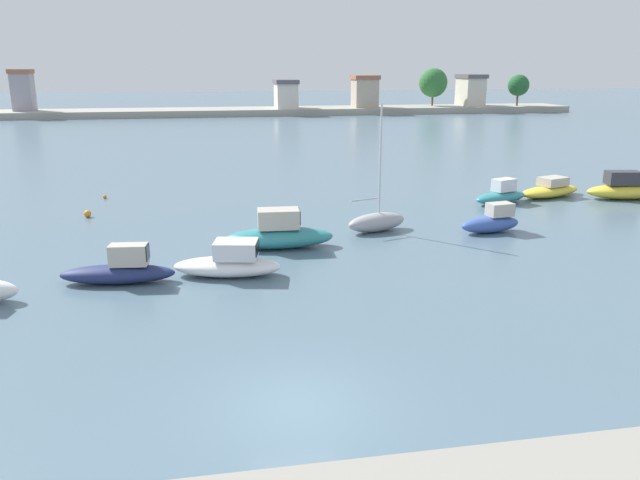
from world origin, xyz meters
The scene contains 12 objects.
ground_plane centered at (0.00, 0.00, 0.00)m, with size 400.00×400.00×0.00m, color slate.
moored_boat_2 centered at (-5.63, 10.55, 0.51)m, with size 4.64×1.75×1.58m.
moored_boat_3 centered at (-1.28, 10.65, 0.56)m, with size 4.68×2.48×1.49m.
moored_boat_4 centered at (1.24, 14.35, 0.67)m, with size 5.23×2.06×1.88m.
moored_boat_5 centered at (6.61, 16.45, 0.54)m, with size 3.59×2.20×6.58m.
moored_boat_6 centered at (12.48, 15.19, 0.57)m, with size 3.49×1.64×1.52m.
moored_boat_7 centered at (16.22, 21.75, 0.51)m, with size 4.34×2.81×1.53m.
moored_boat_8 centered at (20.30, 22.99, 0.47)m, with size 5.35×3.35×1.29m.
moored_boat_9 centered at (24.76, 21.49, 0.64)m, with size 5.39×2.70×1.82m.
mooring_buoy_0 centered at (-8.88, 22.45, 0.20)m, with size 0.41×0.41×0.41m, color orange.
mooring_buoy_2 centered at (-8.68, 27.67, 0.12)m, with size 0.25×0.25×0.25m, color orange.
distant_shoreline centered at (5.92, 97.51, 1.89)m, with size 129.00×9.75×7.91m.
Camera 1 is at (-1.98, -13.99, 8.41)m, focal length 34.82 mm.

